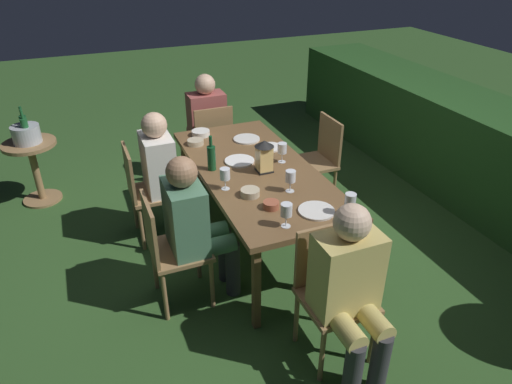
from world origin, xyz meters
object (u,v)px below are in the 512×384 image
Objects in this scene: chair_head_near at (211,140)px; chair_side_left_a at (146,189)px; wine_glass_a at (350,201)px; side_table at (34,163)px; bowl_bread at (250,192)px; person_in_green at (195,223)px; plate_d at (316,211)px; person_in_rust at (205,120)px; green_bottle_on_table at (211,157)px; wine_glass_c at (282,149)px; wine_glass_b at (291,177)px; chair_side_left_b at (169,246)px; plate_a at (239,161)px; person_in_cream at (167,169)px; person_in_mustard at (351,288)px; dining_table at (256,174)px; wine_glass_e at (286,211)px; ice_bucket at (26,133)px; chair_head_far at (331,287)px; wine_glass_d at (225,175)px; bowl_olives at (201,133)px; chair_side_right_a at (318,157)px; bowl_salad at (271,205)px; bowl_dip at (195,142)px; plate_b at (270,147)px; lantern_centerpiece at (264,154)px.

chair_head_near is 1.15m from chair_side_left_a.
side_table is (-2.41, -2.06, -0.43)m from wine_glass_a.
side_table is at bearing -141.02° from bowl_bread.
person_in_green is 0.93m from chair_side_left_a.
wine_glass_a is 0.24m from plate_d.
wine_glass_a is (2.33, 0.31, 0.21)m from person_in_rust.
chair_head_near is 1.23m from green_bottle_on_table.
person_in_green is 6.80× the size of wine_glass_c.
wine_glass_b reaches higher than bowl_bread.
chair_head_near is (-1.69, 0.84, 0.00)m from chair_side_left_b.
green_bottle_on_table reaches higher than plate_a.
person_in_mustard is (1.89, 0.64, 0.00)m from person_in_cream.
bowl_bread is (-0.38, -0.34, 0.02)m from plate_d.
wine_glass_e is at bearing -9.09° from dining_table.
ice_bucket is (-1.51, -1.74, 0.06)m from dining_table.
ice_bucket is at bearing -139.48° from wine_glass_a.
wine_glass_d is (-1.01, -0.34, 0.36)m from chair_head_far.
chair_head_near is at bearing 81.30° from side_table.
bowl_olives is at bearing -179.35° from bowl_bread.
chair_side_right_a is 1.46m from bowl_salad.
chair_side_right_a is 1.21m from bowl_dip.
ice_bucket is (-2.36, -1.61, -0.11)m from wine_glass_e.
chair_side_left_b and chair_side_right_a have the same top height.
dining_table is 2.29× the size of chair_side_left_a.
chair_head_far is 3.27m from ice_bucket.
plate_d is at bearing 39.51° from ice_bucket.
green_bottle_on_table is at bearing -1.41° from bowl_dip.
bowl_olives is 1.45m from bowl_salad.
wine_glass_e is (1.30, -0.97, 0.36)m from chair_side_right_a.
wine_glass_b is at bearing 46.19° from chair_side_left_a.
person_in_cream is at bearing -155.97° from wine_glass_d.
plate_b is 0.33× the size of side_table.
person_in_mustard is 0.85m from bowl_salad.
person_in_mustard is at bearing 18.75° from person_in_cream.
lantern_centerpiece is 0.48m from plate_b.
side_table is (-2.28, -1.88, -0.32)m from plate_d.
wine_glass_d reaches higher than chair_side_left_a.
person_in_cream reaches higher than chair_head_far.
bowl_dip is (-0.48, -0.24, 0.02)m from plate_a.
wine_glass_b is at bearing 174.75° from person_in_mustard.
wine_glass_b reaches higher than chair_side_left_a.
chair_side_left_b is 7.72× the size of bowl_salad.
person_in_rust is 1.32× the size of chair_head_far.
bowl_dip is 0.23× the size of side_table.
plate_a is at bearing 129.21° from chair_side_left_b.
person_in_green is at bearing -18.15° from bowl_olives.
chair_head_near is at bearing 153.70° from chair_side_left_b.
bowl_olives is at bearing -20.00° from person_in_rust.
plate_b is (-0.16, 0.35, 0.00)m from plate_a.
chair_side_left_b is 1.31m from person_in_mustard.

